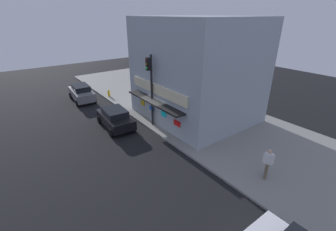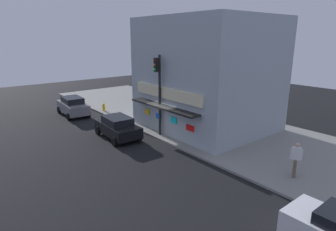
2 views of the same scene
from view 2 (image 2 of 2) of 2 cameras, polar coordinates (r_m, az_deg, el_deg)
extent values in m
plane|color=black|center=(20.65, -2.40, -4.70)|extent=(62.78, 62.78, 0.00)
cube|color=gray|center=(23.83, 7.50, -1.87)|extent=(41.86, 10.18, 0.14)
cube|color=#9EA8B2|center=(22.56, 7.90, 8.26)|extent=(9.34, 7.97, 8.41)
cube|color=beige|center=(20.00, -0.30, 4.48)|extent=(7.10, 0.16, 0.77)
cube|color=black|center=(19.98, -1.08, 1.78)|extent=(6.73, 0.90, 0.12)
cube|color=yellow|center=(22.35, -4.18, 0.78)|extent=(0.50, 0.08, 0.42)
cube|color=blue|center=(21.20, -1.90, -0.11)|extent=(0.56, 0.08, 0.38)
cube|color=#19D8E5|center=(19.87, 1.11, -0.95)|extent=(0.61, 0.08, 0.42)
cube|color=red|center=(18.70, 4.44, -2.50)|extent=(0.70, 0.08, 0.39)
cylinder|color=black|center=(20.38, -1.68, 3.91)|extent=(0.18, 0.18, 5.79)
cube|color=black|center=(19.90, -2.31, 10.10)|extent=(0.32, 0.28, 0.95)
sphere|color=maroon|center=(19.79, -2.68, 10.94)|extent=(0.18, 0.18, 0.18)
sphere|color=brown|center=(19.81, -2.67, 10.07)|extent=(0.18, 0.18, 0.18)
sphere|color=#1ED83F|center=(19.85, -2.66, 9.21)|extent=(0.18, 0.18, 0.18)
cylinder|color=gold|center=(28.45, -12.69, 1.51)|extent=(0.26, 0.26, 0.59)
sphere|color=gold|center=(28.37, -12.73, 2.22)|extent=(0.22, 0.22, 0.22)
cylinder|color=gold|center=(28.61, -12.86, 1.63)|extent=(0.12, 0.10, 0.10)
cylinder|color=gold|center=(28.28, -12.52, 1.49)|extent=(0.12, 0.10, 0.10)
cylinder|color=#2D2D2D|center=(24.53, -4.63, -0.10)|extent=(0.53, 0.53, 0.83)
cylinder|color=brown|center=(16.45, 23.99, -9.25)|extent=(0.22, 0.22, 0.95)
cylinder|color=brown|center=(16.12, 23.97, -9.76)|extent=(0.22, 0.22, 0.95)
cube|color=silver|center=(15.99, 24.29, -6.91)|extent=(0.50, 0.41, 0.64)
sphere|color=tan|center=(15.83, 24.47, -5.37)|extent=(0.22, 0.22, 0.22)
cylinder|color=silver|center=(15.99, 23.41, -6.93)|extent=(0.13, 0.13, 0.57)
cylinder|color=silver|center=(16.01, 25.14, -7.11)|extent=(0.13, 0.13, 0.57)
cylinder|color=gray|center=(21.32, 3.94, -3.20)|extent=(0.50, 0.50, 0.33)
sphere|color=#1E6628|center=(21.19, 3.97, -2.08)|extent=(0.64, 0.64, 0.64)
cube|color=black|center=(21.03, -10.02, -2.56)|extent=(4.22, 2.12, 0.74)
cube|color=black|center=(20.85, -10.10, -0.92)|extent=(2.31, 1.71, 0.51)
cylinder|color=black|center=(20.34, -5.79, -4.12)|extent=(0.65, 0.26, 0.64)
cylinder|color=black|center=(19.54, -10.63, -5.16)|extent=(0.65, 0.26, 0.64)
cylinder|color=black|center=(22.77, -9.42, -2.11)|extent=(0.65, 0.26, 0.64)
cylinder|color=black|center=(22.06, -13.83, -2.94)|extent=(0.65, 0.26, 0.64)
cube|color=slate|center=(28.08, -18.46, 1.56)|extent=(4.40, 2.06, 0.86)
cube|color=black|center=(27.93, -18.58, 2.96)|extent=(2.41, 1.66, 0.54)
cylinder|color=black|center=(27.06, -15.59, 0.35)|extent=(0.65, 0.26, 0.64)
cylinder|color=black|center=(26.54, -19.26, -0.25)|extent=(0.65, 0.26, 0.64)
cylinder|color=black|center=(29.84, -17.61, 1.58)|extent=(0.65, 0.26, 0.64)
cylinder|color=black|center=(29.36, -20.97, 1.05)|extent=(0.65, 0.26, 0.64)
cylinder|color=black|center=(12.92, 27.84, -18.27)|extent=(0.64, 0.22, 0.64)
camera|label=1|loc=(3.35, 34.08, 42.20)|focal=24.60mm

